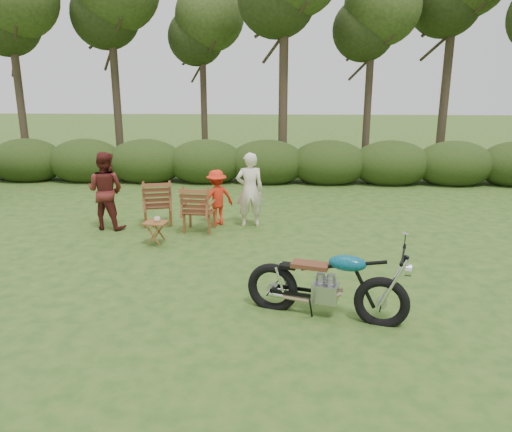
{
  "coord_description": "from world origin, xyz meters",
  "views": [
    {
      "loc": [
        0.4,
        -7.11,
        3.33
      ],
      "look_at": [
        -0.01,
        1.58,
        0.9
      ],
      "focal_mm": 35.0,
      "sensor_mm": 36.0,
      "label": 1
    }
  ],
  "objects_px": {
    "lawn_chair_right": "(200,231)",
    "lawn_chair_left": "(159,224)",
    "motorcycle": "(324,315)",
    "adult_a": "(250,226)",
    "child": "(217,225)",
    "cup": "(157,219)",
    "side_table": "(156,233)",
    "adult_b": "(109,228)"
  },
  "relations": [
    {
      "from": "lawn_chair_right",
      "to": "cup",
      "type": "height_order",
      "value": "cup"
    },
    {
      "from": "side_table",
      "to": "child",
      "type": "distance_m",
      "value": 1.86
    },
    {
      "from": "lawn_chair_left",
      "to": "adult_a",
      "type": "bearing_deg",
      "value": 164.25
    },
    {
      "from": "motorcycle",
      "to": "adult_a",
      "type": "distance_m",
      "value": 4.64
    },
    {
      "from": "lawn_chair_left",
      "to": "adult_b",
      "type": "distance_m",
      "value": 1.13
    },
    {
      "from": "motorcycle",
      "to": "cup",
      "type": "bearing_deg",
      "value": 152.31
    },
    {
      "from": "side_table",
      "to": "adult_b",
      "type": "xyz_separation_m",
      "value": [
        -1.38,
        1.1,
        -0.24
      ]
    },
    {
      "from": "cup",
      "to": "child",
      "type": "relative_size",
      "value": 0.1
    },
    {
      "from": "adult_a",
      "to": "child",
      "type": "bearing_deg",
      "value": -15.2
    },
    {
      "from": "lawn_chair_right",
      "to": "side_table",
      "type": "height_order",
      "value": "lawn_chair_right"
    },
    {
      "from": "child",
      "to": "side_table",
      "type": "bearing_deg",
      "value": 20.34
    },
    {
      "from": "cup",
      "to": "child",
      "type": "distance_m",
      "value": 1.88
    },
    {
      "from": "motorcycle",
      "to": "lawn_chair_right",
      "type": "distance_m",
      "value": 4.71
    },
    {
      "from": "motorcycle",
      "to": "adult_a",
      "type": "bearing_deg",
      "value": 123.12
    },
    {
      "from": "child",
      "to": "adult_b",
      "type": "bearing_deg",
      "value": -24.94
    },
    {
      "from": "adult_a",
      "to": "adult_b",
      "type": "xyz_separation_m",
      "value": [
        -3.22,
        -0.32,
        0.0
      ]
    },
    {
      "from": "motorcycle",
      "to": "adult_b",
      "type": "xyz_separation_m",
      "value": [
        -4.56,
        4.12,
        0.0
      ]
    },
    {
      "from": "lawn_chair_left",
      "to": "side_table",
      "type": "bearing_deg",
      "value": 87.68
    },
    {
      "from": "cup",
      "to": "adult_b",
      "type": "distance_m",
      "value": 1.85
    },
    {
      "from": "motorcycle",
      "to": "side_table",
      "type": "distance_m",
      "value": 4.39
    },
    {
      "from": "cup",
      "to": "child",
      "type": "height_order",
      "value": "child"
    },
    {
      "from": "motorcycle",
      "to": "cup",
      "type": "height_order",
      "value": "motorcycle"
    },
    {
      "from": "motorcycle",
      "to": "adult_b",
      "type": "bearing_deg",
      "value": 154.21
    },
    {
      "from": "motorcycle",
      "to": "adult_a",
      "type": "height_order",
      "value": "adult_a"
    },
    {
      "from": "lawn_chair_right",
      "to": "lawn_chair_left",
      "type": "xyz_separation_m",
      "value": [
        -1.05,
        0.47,
        0.0
      ]
    },
    {
      "from": "lawn_chair_right",
      "to": "adult_a",
      "type": "height_order",
      "value": "adult_a"
    },
    {
      "from": "lawn_chair_left",
      "to": "adult_a",
      "type": "height_order",
      "value": "adult_a"
    },
    {
      "from": "lawn_chair_right",
      "to": "side_table",
      "type": "relative_size",
      "value": 2.14
    },
    {
      "from": "side_table",
      "to": "adult_a",
      "type": "bearing_deg",
      "value": 37.78
    },
    {
      "from": "child",
      "to": "cup",
      "type": "bearing_deg",
      "value": 20.53
    },
    {
      "from": "side_table",
      "to": "child",
      "type": "relative_size",
      "value": 0.38
    },
    {
      "from": "lawn_chair_left",
      "to": "cup",
      "type": "height_order",
      "value": "cup"
    },
    {
      "from": "adult_a",
      "to": "lawn_chair_right",
      "type": "bearing_deg",
      "value": 10.99
    },
    {
      "from": "lawn_chair_left",
      "to": "side_table",
      "type": "distance_m",
      "value": 1.53
    },
    {
      "from": "adult_a",
      "to": "motorcycle",
      "type": "bearing_deg",
      "value": 97.39
    },
    {
      "from": "side_table",
      "to": "motorcycle",
      "type": "bearing_deg",
      "value": -43.45
    },
    {
      "from": "lawn_chair_right",
      "to": "child",
      "type": "height_order",
      "value": "child"
    },
    {
      "from": "lawn_chair_right",
      "to": "lawn_chair_left",
      "type": "bearing_deg",
      "value": -18.11
    },
    {
      "from": "lawn_chair_left",
      "to": "child",
      "type": "relative_size",
      "value": 0.82
    },
    {
      "from": "child",
      "to": "lawn_chair_right",
      "type": "bearing_deg",
      "value": 21.31
    },
    {
      "from": "motorcycle",
      "to": "lawn_chair_right",
      "type": "xyz_separation_m",
      "value": [
        -2.45,
        4.03,
        0.0
      ]
    },
    {
      "from": "side_table",
      "to": "child",
      "type": "bearing_deg",
      "value": 54.53
    }
  ]
}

